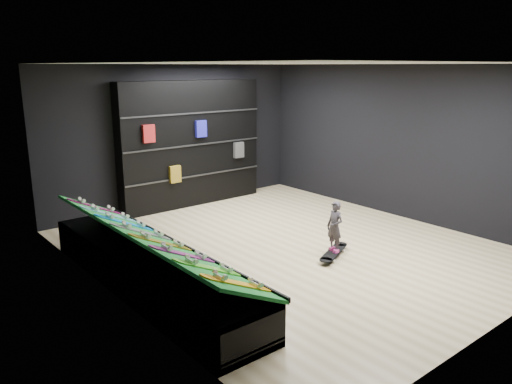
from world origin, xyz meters
TOP-DOWN VIEW (x-y plane):
  - floor at (0.00, 0.00)m, footprint 6.00×7.00m
  - ceiling at (0.00, 0.00)m, footprint 6.00×7.00m
  - wall_back at (0.00, 3.50)m, footprint 6.00×0.02m
  - wall_front at (0.00, -3.50)m, footprint 6.00×0.02m
  - wall_left at (-3.00, 0.00)m, footprint 0.02×7.00m
  - wall_right at (3.00, 0.00)m, footprint 0.02×7.00m
  - display_rack at (-2.55, 0.00)m, footprint 0.90×4.50m
  - turf_ramp at (-2.50, 0.00)m, footprint 0.92×4.50m
  - back_shelving at (0.26, 3.32)m, footprint 3.34×0.39m
  - floor_skateboard at (0.30, -0.79)m, footprint 0.98×0.60m
  - child at (0.30, -0.79)m, footprint 0.14×0.19m
  - display_board_0 at (-2.49, -1.90)m, footprint 0.93×0.22m
  - display_board_1 at (-2.49, -1.36)m, footprint 0.93×0.22m
  - display_board_2 at (-2.49, -0.81)m, footprint 0.93×0.22m
  - display_board_3 at (-2.49, -0.27)m, footprint 0.93×0.22m
  - display_board_4 at (-2.49, 0.27)m, footprint 0.93×0.22m
  - display_board_5 at (-2.49, 0.81)m, footprint 0.93×0.22m
  - display_board_6 at (-2.49, 1.36)m, footprint 0.93×0.22m
  - display_board_7 at (-2.49, 1.90)m, footprint 0.93×0.22m

SIDE VIEW (x-z plane):
  - floor at x=0.00m, z-range -0.01..0.01m
  - floor_skateboard at x=0.30m, z-range 0.00..0.09m
  - display_rack at x=-2.55m, z-range 0.00..0.50m
  - child at x=0.30m, z-range 0.09..0.58m
  - turf_ramp at x=-2.50m, z-range 0.48..0.94m
  - display_board_0 at x=-2.49m, z-range 0.49..0.99m
  - display_board_1 at x=-2.49m, z-range 0.49..0.99m
  - display_board_2 at x=-2.49m, z-range 0.49..0.99m
  - display_board_3 at x=-2.49m, z-range 0.49..0.99m
  - display_board_4 at x=-2.49m, z-range 0.49..0.99m
  - display_board_5 at x=-2.49m, z-range 0.49..0.99m
  - display_board_6 at x=-2.49m, z-range 0.49..0.99m
  - display_board_7 at x=-2.49m, z-range 0.49..0.99m
  - back_shelving at x=0.26m, z-range 0.00..2.67m
  - wall_back at x=0.00m, z-range 0.00..3.00m
  - wall_front at x=0.00m, z-range 0.00..3.00m
  - wall_left at x=-3.00m, z-range 0.00..3.00m
  - wall_right at x=3.00m, z-range 0.00..3.00m
  - ceiling at x=0.00m, z-range 3.00..3.00m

